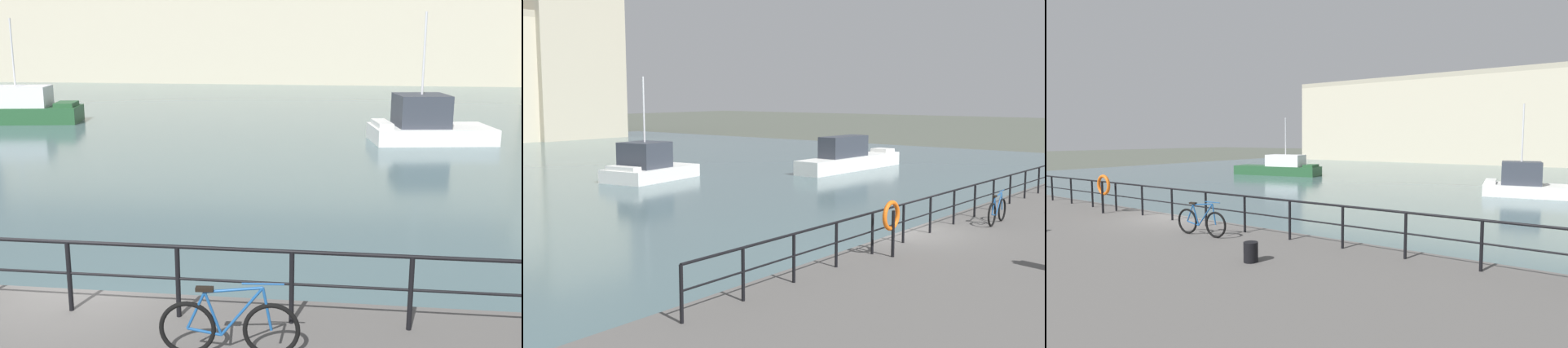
% 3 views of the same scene
% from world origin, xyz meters
% --- Properties ---
extents(ground_plane, '(240.00, 240.00, 0.00)m').
position_xyz_m(ground_plane, '(0.00, 0.00, 0.00)').
color(ground_plane, '#4C5147').
extents(water_basin, '(80.00, 60.00, 0.01)m').
position_xyz_m(water_basin, '(0.00, 30.20, 0.01)').
color(water_basin, '#476066').
rests_on(water_basin, ground_plane).
extents(harbor_building, '(63.29, 16.08, 15.99)m').
position_xyz_m(harbor_building, '(5.02, 59.86, 6.59)').
color(harbor_building, '#C1B79E').
rests_on(harbor_building, ground_plane).
extents(moored_harbor_tender, '(5.86, 3.71, 5.91)m').
position_xyz_m(moored_harbor_tender, '(8.12, 20.70, 0.82)').
color(moored_harbor_tender, white).
rests_on(moored_harbor_tender, water_basin).
extents(moored_red_daysailer, '(9.16, 3.96, 5.77)m').
position_xyz_m(moored_red_daysailer, '(-14.62, 24.28, 0.79)').
color(moored_red_daysailer, '#23512D').
rests_on(moored_red_daysailer, water_basin).
extents(quay_railing, '(22.62, 0.07, 1.08)m').
position_xyz_m(quay_railing, '(1.91, -0.75, 1.75)').
color(quay_railing, black).
rests_on(quay_railing, quay_promenade).
extents(parked_bicycle, '(1.77, 0.20, 0.98)m').
position_xyz_m(parked_bicycle, '(2.82, -1.76, 1.40)').
color(parked_bicycle, black).
rests_on(parked_bicycle, quay_promenade).
extents(mooring_bollard, '(0.32, 0.32, 0.44)m').
position_xyz_m(mooring_bollard, '(5.65, -2.88, 1.23)').
color(mooring_bollard, black).
rests_on(mooring_bollard, quay_promenade).
extents(life_ring_stand, '(0.75, 0.16, 1.40)m').
position_xyz_m(life_ring_stand, '(-2.87, -1.25, 1.98)').
color(life_ring_stand, black).
rests_on(life_ring_stand, quay_promenade).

